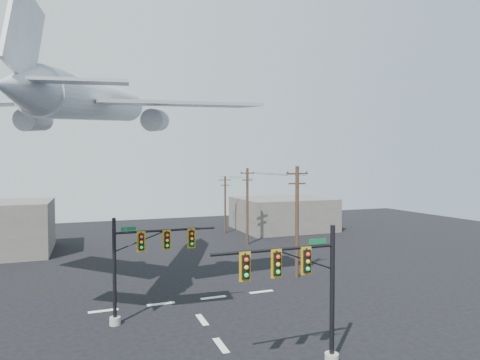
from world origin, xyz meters
name	(u,v)px	position (x,y,z in m)	size (l,w,h in m)	color
lane_markings	(214,336)	(0.00, 5.33, 0.01)	(14.00, 21.20, 0.01)	silver
signal_mast_near	(305,289)	(3.06, 0.00, 4.01)	(6.78, 0.78, 7.10)	#99988B
signal_mast_far	(142,262)	(-3.71, 9.12, 3.87)	(6.94, 0.75, 6.81)	#99988B
utility_pole_a	(297,220)	(10.63, 14.60, 5.27)	(2.01, 0.44, 10.08)	#41291C
utility_pole_b	(247,205)	(12.14, 30.45, 5.15)	(1.99, 0.42, 9.84)	#41291C
utility_pole_c	(225,203)	(12.36, 40.02, 4.48)	(1.71, 0.62, 8.56)	#41291C
power_lines	(254,175)	(11.71, 27.30, 8.97)	(3.44, 25.42, 0.74)	black
airliner	(96,102)	(-6.28, 15.13, 14.92)	(23.82, 25.86, 6.92)	silver
building_right	(282,214)	(22.00, 40.00, 2.50)	(14.00, 12.00, 5.00)	#67625B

